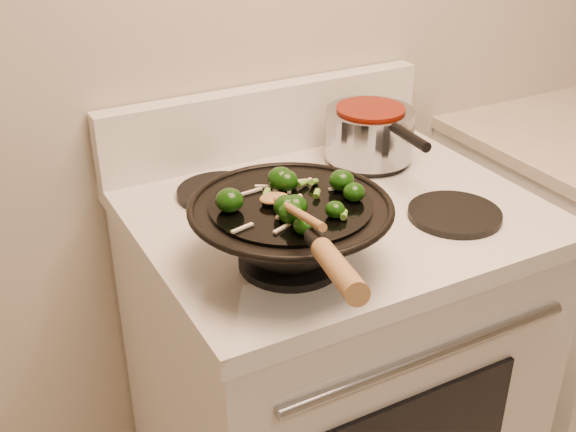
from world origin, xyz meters
TOP-DOWN VIEW (x-y plane):
  - stove at (-0.27, 1.17)m, footprint 0.78×0.67m
  - wok at (-0.45, 1.02)m, footprint 0.34×0.56m
  - stirfry at (-0.44, 1.02)m, footprint 0.25×0.20m
  - wooden_spoon at (-0.48, 0.97)m, footprint 0.07×0.23m
  - saucepan at (-0.09, 1.32)m, footprint 0.20×0.31m

SIDE VIEW (x-z plane):
  - stove at x=-0.27m, z-range -0.07..1.01m
  - saucepan at x=-0.09m, z-range 0.93..1.05m
  - wok at x=-0.45m, z-range 0.89..1.09m
  - stirfry at x=-0.44m, z-range 1.03..1.07m
  - wooden_spoon at x=-0.48m, z-range 1.03..1.10m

